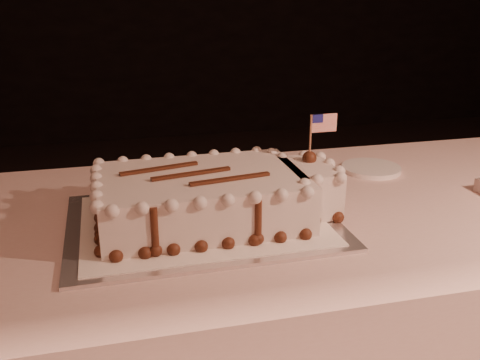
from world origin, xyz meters
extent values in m
cube|color=beige|center=(0.00, 0.60, 0.38)|extent=(2.40, 0.80, 0.75)
cube|color=silver|center=(-0.39, 0.56, 0.75)|extent=(0.54, 0.41, 0.01)
cube|color=white|center=(-0.39, 0.56, 0.76)|extent=(0.49, 0.37, 0.00)
cube|color=silver|center=(-0.39, 0.56, 0.81)|extent=(0.41, 0.27, 0.10)
cube|color=silver|center=(-0.16, 0.56, 0.81)|extent=(0.10, 0.16, 0.10)
sphere|color=#502414|center=(-0.56, 0.42, 0.77)|extent=(0.03, 0.03, 0.03)
sphere|color=#502414|center=(-0.51, 0.42, 0.77)|extent=(0.03, 0.03, 0.03)
sphere|color=#502414|center=(-0.46, 0.42, 0.77)|extent=(0.03, 0.03, 0.03)
sphere|color=#502414|center=(-0.41, 0.42, 0.77)|extent=(0.03, 0.03, 0.03)
sphere|color=#502414|center=(-0.36, 0.42, 0.77)|extent=(0.03, 0.03, 0.03)
sphere|color=#502414|center=(-0.31, 0.42, 0.77)|extent=(0.03, 0.03, 0.03)
sphere|color=#502414|center=(-0.26, 0.43, 0.77)|extent=(0.03, 0.03, 0.03)
sphere|color=#502414|center=(-0.21, 0.43, 0.77)|extent=(0.03, 0.03, 0.03)
sphere|color=#502414|center=(-0.20, 0.47, 0.77)|extent=(0.03, 0.03, 0.03)
sphere|color=#502414|center=(-0.17, 0.48, 0.77)|extent=(0.03, 0.03, 0.03)
sphere|color=#502414|center=(-0.12, 0.48, 0.77)|extent=(0.03, 0.03, 0.03)
sphere|color=#502414|center=(-0.11, 0.52, 0.77)|extent=(0.03, 0.03, 0.03)
sphere|color=#502414|center=(-0.11, 0.57, 0.77)|extent=(0.03, 0.03, 0.03)
sphere|color=#502414|center=(-0.11, 0.62, 0.77)|extent=(0.03, 0.03, 0.03)
sphere|color=#502414|center=(-0.14, 0.64, 0.77)|extent=(0.03, 0.03, 0.03)
sphere|color=#502414|center=(-0.19, 0.64, 0.77)|extent=(0.03, 0.03, 0.03)
sphere|color=#502414|center=(-0.21, 0.67, 0.77)|extent=(0.03, 0.03, 0.03)
sphere|color=#502414|center=(-0.23, 0.70, 0.77)|extent=(0.03, 0.03, 0.03)
sphere|color=#502414|center=(-0.28, 0.70, 0.77)|extent=(0.03, 0.03, 0.03)
sphere|color=#502414|center=(-0.33, 0.70, 0.77)|extent=(0.03, 0.03, 0.03)
sphere|color=#502414|center=(-0.38, 0.69, 0.77)|extent=(0.03, 0.03, 0.03)
sphere|color=#502414|center=(-0.44, 0.69, 0.77)|extent=(0.03, 0.03, 0.03)
sphere|color=#502414|center=(-0.49, 0.69, 0.77)|extent=(0.03, 0.03, 0.03)
sphere|color=#502414|center=(-0.54, 0.69, 0.77)|extent=(0.03, 0.03, 0.03)
sphere|color=#502414|center=(-0.59, 0.69, 0.77)|extent=(0.03, 0.03, 0.03)
sphere|color=#502414|center=(-0.59, 0.65, 0.77)|extent=(0.03, 0.03, 0.03)
sphere|color=#502414|center=(-0.59, 0.60, 0.77)|extent=(0.03, 0.03, 0.03)
sphere|color=#502414|center=(-0.59, 0.55, 0.77)|extent=(0.03, 0.03, 0.03)
sphere|color=#502414|center=(-0.59, 0.50, 0.77)|extent=(0.03, 0.03, 0.03)
sphere|color=#502414|center=(-0.59, 0.45, 0.77)|extent=(0.03, 0.03, 0.03)
sphere|color=silver|center=(-0.56, 0.42, 0.85)|extent=(0.03, 0.03, 0.03)
sphere|color=silver|center=(-0.51, 0.42, 0.85)|extent=(0.03, 0.03, 0.03)
sphere|color=silver|center=(-0.46, 0.42, 0.85)|extent=(0.03, 0.03, 0.03)
sphere|color=silver|center=(-0.41, 0.42, 0.85)|extent=(0.03, 0.03, 0.03)
sphere|color=silver|center=(-0.36, 0.42, 0.85)|extent=(0.03, 0.03, 0.03)
sphere|color=silver|center=(-0.31, 0.42, 0.85)|extent=(0.03, 0.03, 0.03)
sphere|color=silver|center=(-0.26, 0.43, 0.85)|extent=(0.03, 0.03, 0.03)
sphere|color=silver|center=(-0.21, 0.43, 0.85)|extent=(0.03, 0.03, 0.03)
sphere|color=silver|center=(-0.20, 0.47, 0.85)|extent=(0.03, 0.03, 0.03)
sphere|color=silver|center=(-0.17, 0.48, 0.85)|extent=(0.03, 0.03, 0.03)
sphere|color=silver|center=(-0.12, 0.48, 0.85)|extent=(0.03, 0.03, 0.03)
sphere|color=silver|center=(-0.11, 0.52, 0.85)|extent=(0.03, 0.03, 0.03)
sphere|color=silver|center=(-0.11, 0.57, 0.85)|extent=(0.03, 0.03, 0.03)
sphere|color=silver|center=(-0.11, 0.62, 0.85)|extent=(0.03, 0.03, 0.03)
sphere|color=silver|center=(-0.14, 0.64, 0.85)|extent=(0.03, 0.03, 0.03)
sphere|color=silver|center=(-0.19, 0.64, 0.85)|extent=(0.03, 0.03, 0.03)
sphere|color=silver|center=(-0.21, 0.67, 0.85)|extent=(0.03, 0.03, 0.03)
sphere|color=silver|center=(-0.23, 0.70, 0.85)|extent=(0.03, 0.03, 0.03)
sphere|color=silver|center=(-0.28, 0.70, 0.85)|extent=(0.03, 0.03, 0.03)
sphere|color=silver|center=(-0.33, 0.70, 0.85)|extent=(0.03, 0.03, 0.03)
sphere|color=silver|center=(-0.38, 0.69, 0.85)|extent=(0.03, 0.03, 0.03)
sphere|color=silver|center=(-0.44, 0.69, 0.85)|extent=(0.03, 0.03, 0.03)
sphere|color=silver|center=(-0.49, 0.69, 0.85)|extent=(0.03, 0.03, 0.03)
sphere|color=silver|center=(-0.54, 0.69, 0.85)|extent=(0.03, 0.03, 0.03)
sphere|color=silver|center=(-0.59, 0.69, 0.85)|extent=(0.03, 0.03, 0.03)
sphere|color=silver|center=(-0.59, 0.65, 0.85)|extent=(0.03, 0.03, 0.03)
sphere|color=silver|center=(-0.59, 0.60, 0.85)|extent=(0.03, 0.03, 0.03)
sphere|color=silver|center=(-0.59, 0.55, 0.85)|extent=(0.03, 0.03, 0.03)
sphere|color=silver|center=(-0.59, 0.50, 0.85)|extent=(0.03, 0.03, 0.03)
sphere|color=silver|center=(-0.59, 0.45, 0.85)|extent=(0.03, 0.03, 0.03)
cylinder|color=#502414|center=(-0.49, 0.42, 0.81)|extent=(0.01, 0.01, 0.09)
sphere|color=#502414|center=(-0.49, 0.42, 0.77)|extent=(0.02, 0.02, 0.02)
cylinder|color=#502414|center=(-0.31, 0.42, 0.81)|extent=(0.01, 0.01, 0.09)
sphere|color=#502414|center=(-0.31, 0.42, 0.77)|extent=(0.02, 0.02, 0.02)
cylinder|color=#502414|center=(-0.18, 0.48, 0.81)|extent=(0.01, 0.01, 0.09)
sphere|color=#502414|center=(-0.18, 0.48, 0.77)|extent=(0.02, 0.02, 0.02)
cylinder|color=#502414|center=(-0.11, 0.60, 0.81)|extent=(0.01, 0.01, 0.09)
sphere|color=#502414|center=(-0.11, 0.60, 0.77)|extent=(0.02, 0.02, 0.02)
cylinder|color=#502414|center=(-0.21, 0.69, 0.81)|extent=(0.01, 0.01, 0.09)
sphere|color=#502414|center=(-0.21, 0.69, 0.77)|extent=(0.02, 0.02, 0.02)
cylinder|color=#502414|center=(-0.39, 0.69, 0.81)|extent=(0.01, 0.01, 0.09)
sphere|color=#502414|center=(-0.39, 0.69, 0.77)|extent=(0.02, 0.02, 0.02)
cylinder|color=#502414|center=(-0.58, 0.69, 0.81)|extent=(0.01, 0.01, 0.09)
sphere|color=#502414|center=(-0.58, 0.69, 0.77)|extent=(0.02, 0.02, 0.02)
cylinder|color=#502414|center=(-0.59, 0.52, 0.81)|extent=(0.01, 0.01, 0.09)
sphere|color=#502414|center=(-0.59, 0.52, 0.77)|extent=(0.02, 0.02, 0.02)
cube|color=#502414|center=(-0.47, 0.61, 0.86)|extent=(0.16, 0.05, 0.01)
cube|color=#502414|center=(-0.41, 0.56, 0.86)|extent=(0.16, 0.04, 0.01)
cube|color=#502414|center=(-0.34, 0.51, 0.86)|extent=(0.16, 0.04, 0.01)
sphere|color=#502414|center=(-0.15, 0.59, 0.86)|extent=(0.03, 0.03, 0.03)
cylinder|color=#A56646|center=(-0.15, 0.59, 0.90)|extent=(0.00, 0.00, 0.12)
cube|color=red|center=(-0.12, 0.59, 0.94)|extent=(0.06, 0.00, 0.04)
cube|color=navy|center=(-0.13, 0.59, 0.95)|extent=(0.02, 0.00, 0.02)
cylinder|color=white|center=(0.11, 0.78, 0.76)|extent=(0.15, 0.15, 0.01)
camera|label=1|loc=(-0.55, -0.43, 1.21)|focal=40.00mm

